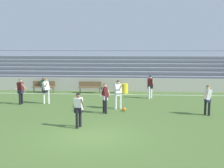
{
  "coord_description": "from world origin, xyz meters",
  "views": [
    {
      "loc": [
        1.88,
        -12.74,
        3.86
      ],
      "look_at": [
        0.43,
        6.83,
        1.34
      ],
      "focal_mm": 50.51,
      "sensor_mm": 36.0,
      "label": 1
    }
  ],
  "objects": [
    {
      "name": "player_white_wide_left",
      "position": [
        0.87,
        5.68,
        1.03
      ],
      "size": [
        0.51,
        0.73,
        1.71
      ],
      "color": "white",
      "rests_on": "ground"
    },
    {
      "name": "player_dark_deep_cover",
      "position": [
        -5.42,
        6.66,
        0.97
      ],
      "size": [
        0.63,
        0.43,
        1.64
      ],
      "color": "black",
      "rests_on": "ground"
    },
    {
      "name": "trash_bin",
      "position": [
        1.04,
        11.63,
        0.38
      ],
      "size": [
        0.57,
        0.57,
        0.76
      ],
      "primitive_type": "cylinder",
      "color": "yellow",
      "rests_on": "ground"
    },
    {
      "name": "bench_far_right",
      "position": [
        -1.67,
        11.65,
        0.55
      ],
      "size": [
        1.8,
        0.4,
        0.9
      ],
      "color": "brown",
      "rests_on": "ground"
    },
    {
      "name": "sideline_wall",
      "position": [
        0.0,
        12.67,
        0.54
      ],
      "size": [
        48.0,
        0.16,
        1.08
      ],
      "primitive_type": "cube",
      "color": "#BCB7AD",
      "rests_on": "ground"
    },
    {
      "name": "bleacher_stand",
      "position": [
        -1.85,
        16.22,
        1.4
      ],
      "size": [
        27.37,
        5.25,
        3.2
      ],
      "color": "#9EA3AD",
      "rests_on": "ground"
    },
    {
      "name": "spectator_seated",
      "position": [
        -5.4,
        11.53,
        0.7
      ],
      "size": [
        0.36,
        0.42,
        1.21
      ],
      "color": "#2D2D38",
      "rests_on": "ground"
    },
    {
      "name": "player_dark_challenging",
      "position": [
        2.94,
        9.47,
        0.97
      ],
      "size": [
        0.44,
        0.47,
        1.64
      ],
      "color": "white",
      "rests_on": "ground"
    },
    {
      "name": "field_line_sideline",
      "position": [
        0.0,
        11.02,
        0.0
      ],
      "size": [
        44.0,
        0.12,
        0.01
      ],
      "primitive_type": "cube",
      "color": "white",
      "rests_on": "ground"
    },
    {
      "name": "player_white_pressing_high",
      "position": [
        -0.71,
        1.33,
        0.97
      ],
      "size": [
        0.53,
        0.48,
        1.63
      ],
      "color": "black",
      "rests_on": "ground"
    },
    {
      "name": "player_white_trailing_run",
      "position": [
        5.8,
        4.38,
        0.98
      ],
      "size": [
        0.59,
        0.48,
        1.65
      ],
      "color": "black",
      "rests_on": "ground"
    },
    {
      "name": "bench_centre_sideline",
      "position": [
        -5.4,
        11.65,
        0.55
      ],
      "size": [
        1.8,
        0.4,
        0.9
      ],
      "color": "brown",
      "rests_on": "ground"
    },
    {
      "name": "player_dark_on_ball",
      "position": [
        0.2,
        4.44,
        1.01
      ],
      "size": [
        0.61,
        0.48,
        1.69
      ],
      "color": "black",
      "rests_on": "ground"
    },
    {
      "name": "player_white_overlapping",
      "position": [
        -3.86,
        6.97,
        0.99
      ],
      "size": [
        0.54,
        0.69,
        1.67
      ],
      "color": "white",
      "rests_on": "ground"
    },
    {
      "name": "ground_plane",
      "position": [
        0.0,
        0.0,
        0.0
      ],
      "size": [
        160.0,
        160.0,
        0.0
      ],
      "primitive_type": "plane",
      "color": "#4C6B30"
    },
    {
      "name": "soccer_ball",
      "position": [
        1.26,
        5.05,
        0.11
      ],
      "size": [
        0.22,
        0.22,
        0.22
      ],
      "primitive_type": "sphere",
      "color": "orange",
      "rests_on": "ground"
    }
  ]
}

